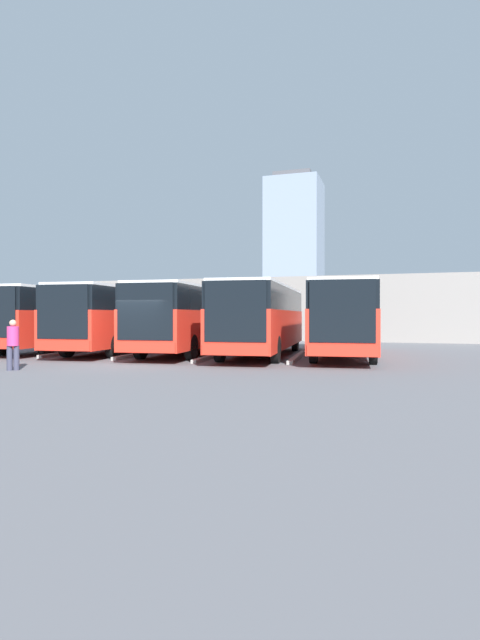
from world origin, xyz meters
name	(u,v)px	position (x,y,z in m)	size (l,w,h in m)	color
ground_plane	(135,364)	(0.00, 0.00, 0.00)	(600.00, 600.00, 0.00)	#5B5B60
bus_0	(344,317)	(-7.41, -6.07, 1.83)	(3.64, 11.76, 3.28)	red
curb_divider_0	(297,357)	(-5.56, -4.36, 0.07)	(0.24, 5.72, 0.15)	#9E9E99
bus_1	(263,317)	(-3.71, -5.37, 1.83)	(3.64, 11.76, 3.28)	red
curb_divider_1	(213,356)	(-1.85, -3.66, 0.07)	(0.24, 5.72, 0.15)	#9E9E99
bus_2	(192,317)	(0.00, -5.53, 1.83)	(3.64, 11.76, 3.28)	red
curb_divider_2	(141,354)	(1.85, -3.82, 0.07)	(0.24, 5.72, 0.15)	#9E9E99
bus_3	(125,317)	(3.70, -5.46, 1.83)	(3.64, 11.76, 3.28)	red
curb_divider_3	(74,352)	(5.56, -3.74, 0.07)	(0.24, 5.72, 0.15)	#9E9E99
bus_4	(66,317)	(7.41, -5.62, 1.83)	(3.64, 11.76, 3.28)	red
pedestrian	(13,343)	(2.89, 3.29, 0.94)	(0.54, 0.54, 1.76)	#38384C
station_building	(284,310)	(0.00, -26.20, 2.44)	(34.05, 16.71, 4.83)	gray
office_tower	(295,249)	(29.89, -177.81, 28.27)	(20.78, 20.78, 57.74)	#7F8EA3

